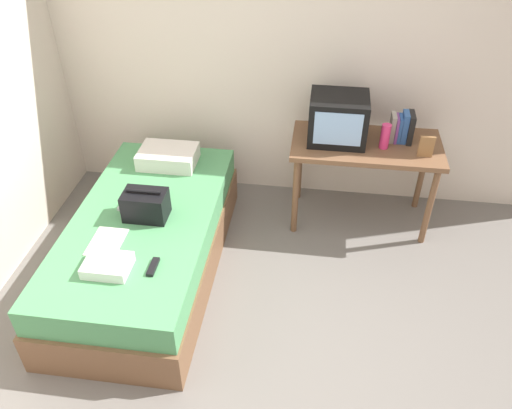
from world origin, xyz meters
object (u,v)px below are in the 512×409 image
pillow (168,157)px  handbag (146,205)px  book_row (402,128)px  tv (338,118)px  bed (147,243)px  remote_silver (123,204)px  desk (365,153)px  remote_dark (153,267)px  magazine (107,242)px  picture_frame (426,147)px  folded_towel (108,265)px  water_bottle (385,136)px

pillow → handbag: (0.04, -0.70, 0.04)m
book_row → pillow: size_ratio=0.52×
tv → bed: bearing=-146.6°
pillow → remote_silver: (-0.17, -0.59, -0.05)m
tv → handbag: size_ratio=1.47×
book_row → remote_silver: size_ratio=1.66×
remote_silver → desk: bearing=23.2°
remote_dark → magazine: bearing=153.0°
tv → magazine: 1.93m
bed → picture_frame: bearing=19.6°
tv → remote_dark: bearing=-128.5°
picture_frame → bed: bearing=-160.4°
picture_frame → folded_towel: size_ratio=0.59×
tv → picture_frame: (0.66, -0.17, -0.10)m
desk → water_bottle: 0.23m
folded_towel → tv: bearing=46.2°
picture_frame → remote_dark: bearing=-145.4°
book_row → remote_silver: bearing=-157.6°
book_row → desk: bearing=-163.6°
pillow → remote_silver: bearing=-106.3°
book_row → handbag: book_row is taller
bed → magazine: size_ratio=6.90×
desk → picture_frame: bearing=-18.6°
bed → pillow: (-0.00, 0.69, 0.32)m
bed → remote_dark: 0.61m
desk → remote_silver: (-1.74, -0.74, -0.12)m
water_bottle → handbag: bearing=-154.2°
handbag → remote_dark: size_ratio=1.92×
desk → remote_dark: desk is taller
tv → remote_silver: (-1.50, -0.77, -0.40)m
handbag → bed: bearing=175.5°
picture_frame → magazine: 2.37m
remote_dark → remote_silver: size_ratio=1.08×
tv → folded_towel: 2.01m
bed → water_bottle: bearing=25.2°
picture_frame → remote_silver: (-2.15, -0.60, -0.30)m
tv → book_row: tv is taller
picture_frame → handbag: 2.08m
desk → remote_dark: size_ratio=7.44×
desk → tv: size_ratio=2.64×
desk → pillow: bearing=-174.5°
remote_dark → picture_frame: bearing=34.6°
desk → pillow: size_ratio=2.56×
book_row → tv: bearing=-174.5°
water_bottle → magazine: 2.16m
book_row → handbag: size_ratio=0.79×
picture_frame → folded_towel: picture_frame is taller
magazine → remote_dark: (0.38, -0.19, 0.01)m
remote_silver → folded_towel: bearing=-78.6°
book_row → pillow: (-1.82, -0.23, -0.27)m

